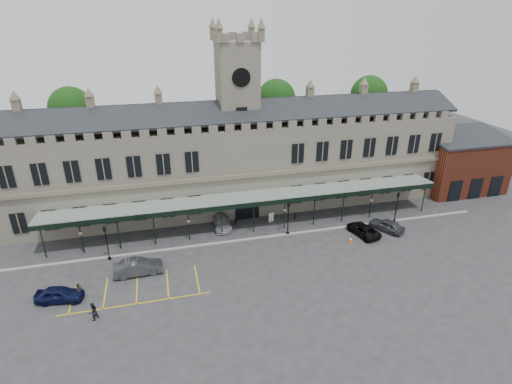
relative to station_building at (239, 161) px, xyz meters
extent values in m
plane|color=#2D2D30|center=(0.00, -15.91, -6.47)|extent=(140.00, 140.00, 0.00)
cube|color=#5E594E|center=(0.00, 0.09, -0.47)|extent=(60.00, 10.00, 12.00)
cube|color=brown|center=(0.00, -5.09, -0.27)|extent=(60.00, 0.35, 0.50)
cube|color=black|center=(0.00, -2.41, 7.33)|extent=(60.00, 4.77, 2.20)
cube|color=black|center=(0.00, 2.59, 7.33)|extent=(60.00, 4.77, 2.20)
cube|color=black|center=(0.00, -5.01, -4.57)|extent=(3.20, 0.18, 3.80)
cube|color=#5E594E|center=(0.00, 0.09, 4.53)|extent=(5.00, 5.00, 22.00)
cylinder|color=silver|center=(0.00, -2.47, 11.53)|extent=(2.20, 0.12, 2.20)
cylinder|color=black|center=(0.00, -2.54, 11.53)|extent=(2.30, 0.04, 2.30)
cube|color=black|center=(0.00, -2.47, 6.53)|extent=(1.40, 0.12, 2.80)
cube|color=#8C9E93|center=(0.00, -6.91, -2.37)|extent=(50.00, 4.00, 0.40)
cube|color=black|center=(0.00, -8.91, -2.62)|extent=(50.00, 0.18, 0.50)
cube|color=maroon|center=(34.00, -2.91, -2.47)|extent=(12.00, 8.00, 8.00)
cube|color=black|center=(34.00, -2.91, 2.03)|extent=(12.40, 8.36, 1.47)
cube|color=gray|center=(0.00, -10.41, -6.41)|extent=(60.00, 0.40, 0.12)
cylinder|color=#332314|center=(-22.00, 9.09, -0.47)|extent=(0.70, 0.70, 12.00)
sphere|color=black|center=(-22.00, 9.09, 6.53)|extent=(6.00, 6.00, 6.00)
cylinder|color=#332314|center=(8.00, 9.09, -0.47)|extent=(0.70, 0.70, 12.00)
sphere|color=black|center=(8.00, 9.09, 6.53)|extent=(6.00, 6.00, 6.00)
cylinder|color=#332314|center=(24.00, 9.09, -0.47)|extent=(0.70, 0.70, 12.00)
sphere|color=black|center=(24.00, 9.09, 6.53)|extent=(6.00, 6.00, 6.00)
cylinder|color=black|center=(-17.07, -10.84, -6.33)|extent=(0.33, 0.33, 0.28)
cylinder|color=black|center=(-17.07, -10.84, -4.63)|extent=(0.11, 0.11, 3.67)
cube|color=black|center=(-17.07, -10.84, -2.66)|extent=(0.26, 0.26, 0.37)
cone|color=black|center=(-17.07, -10.84, -2.34)|extent=(0.40, 0.40, 0.28)
cylinder|color=black|center=(3.94, -10.35, -6.32)|extent=(0.36, 0.36, 0.30)
cylinder|color=black|center=(3.94, -10.35, -4.49)|extent=(0.12, 0.12, 3.96)
cube|color=black|center=(3.94, -10.35, -2.36)|extent=(0.28, 0.28, 0.40)
cone|color=black|center=(3.94, -10.35, -2.01)|extent=(0.44, 0.44, 0.30)
cylinder|color=black|center=(18.63, -10.57, -6.33)|extent=(0.33, 0.33, 0.28)
cylinder|color=black|center=(18.63, -10.57, -4.63)|extent=(0.11, 0.11, 3.67)
cube|color=black|center=(18.63, -10.57, -2.66)|extent=(0.26, 0.26, 0.37)
cone|color=black|center=(18.63, -10.57, -2.34)|extent=(0.40, 0.40, 0.28)
cube|color=#FB5607|center=(10.67, -13.95, -6.45)|extent=(0.37, 0.37, 0.04)
cone|color=#FB5607|center=(10.67, -13.95, -6.13)|extent=(0.43, 0.43, 0.68)
cylinder|color=silver|center=(10.67, -13.95, -6.03)|extent=(0.28, 0.28, 0.10)
cylinder|color=black|center=(2.87, -6.64, -6.20)|extent=(0.06, 0.06, 0.54)
cube|color=silver|center=(2.87, -6.64, -5.83)|extent=(0.73, 0.28, 1.28)
cylinder|color=black|center=(-1.84, -6.29, -6.00)|extent=(0.17, 0.17, 0.93)
cylinder|color=black|center=(6.10, -6.83, -5.99)|extent=(0.17, 0.17, 0.95)
imported|color=black|center=(-21.00, -17.12, -5.72)|extent=(4.60, 2.42, 1.49)
imported|color=#35373C|center=(-13.82, -14.43, -5.64)|extent=(5.10, 1.96, 1.66)
imported|color=#A3A6AB|center=(-3.64, -6.34, -5.74)|extent=(2.18, 5.09, 1.46)
imported|color=black|center=(13.00, -12.61, -5.81)|extent=(3.19, 5.08, 1.31)
imported|color=#35373C|center=(16.33, -12.37, -5.71)|extent=(3.86, 4.69, 1.51)
imported|color=black|center=(-19.20, -17.24, -5.58)|extent=(0.76, 0.77, 1.78)
imported|color=black|center=(-17.58, -20.60, -5.59)|extent=(1.08, 1.07, 1.76)
camera|label=1|loc=(-10.29, -51.27, 18.49)|focal=28.00mm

